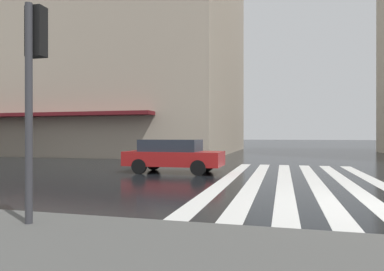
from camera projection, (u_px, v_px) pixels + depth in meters
name	position (u px, v px, depth m)	size (l,w,h in m)	color
ground_plane	(377.00, 206.00, 7.85)	(220.00, 220.00, 0.00)	black
zebra_crossing	(300.00, 181.00, 12.11)	(13.00, 5.50, 0.01)	silver
haussmann_block_mid	(111.00, 24.00, 33.95)	(20.63, 23.63, 25.40)	tan
traffic_signal_post	(34.00, 66.00, 5.85)	(0.44, 0.30, 3.63)	#333338
car_red	(173.00, 155.00, 14.84)	(1.85, 4.10, 1.41)	maroon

